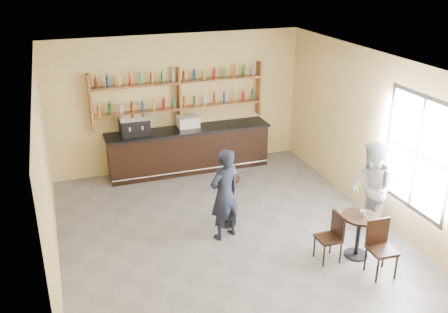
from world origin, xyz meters
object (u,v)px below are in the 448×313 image
object	(u,v)px
espresso_machine	(134,125)
pedestal_table	(227,201)
man_main	(224,195)
chair_south	(382,250)
patron_second	(371,189)
bar_counter	(189,150)
pastry_case	(188,123)
cafe_table	(358,236)
chair_west	(328,238)

from	to	relation	value
espresso_machine	pedestal_table	bearing A→B (deg)	-67.75
man_main	chair_south	distance (m)	2.82
man_main	patron_second	size ratio (longest dim) A/B	0.97
man_main	chair_south	xyz separation A→B (m)	(2.00, -1.95, -0.40)
bar_counter	pastry_case	size ratio (longest dim) A/B	7.82
bar_counter	cafe_table	distance (m)	4.83
bar_counter	man_main	xyz separation A→B (m)	(-0.21, -3.16, 0.34)
man_main	cafe_table	xyz separation A→B (m)	(1.95, -1.35, -0.48)
bar_counter	pedestal_table	distance (m)	2.75
chair_west	chair_south	xyz separation A→B (m)	(0.60, -0.65, 0.03)
bar_counter	chair_west	world-z (taller)	bar_counter
cafe_table	bar_counter	bearing A→B (deg)	111.05
pastry_case	espresso_machine	bearing A→B (deg)	-177.87
pastry_case	man_main	bearing A→B (deg)	-91.67
espresso_machine	cafe_table	world-z (taller)	espresso_machine
bar_counter	pedestal_table	xyz separation A→B (m)	(-0.02, -2.75, -0.03)
espresso_machine	chair_west	world-z (taller)	espresso_machine
man_main	chair_west	size ratio (longest dim) A/B	1.99
cafe_table	patron_second	bearing A→B (deg)	45.17
espresso_machine	chair_south	size ratio (longest dim) A/B	0.69
man_main	chair_west	xyz separation A→B (m)	(1.40, -1.30, -0.43)
bar_counter	chair_south	bearing A→B (deg)	-70.74
espresso_machine	man_main	bearing A→B (deg)	-73.73
cafe_table	man_main	bearing A→B (deg)	145.32
pastry_case	patron_second	world-z (taller)	patron_second
pastry_case	patron_second	bearing A→B (deg)	-56.60
bar_counter	pastry_case	xyz separation A→B (m)	(-0.00, 0.00, 0.67)
bar_counter	cafe_table	size ratio (longest dim) A/B	4.97
chair_south	man_main	bearing A→B (deg)	137.66
cafe_table	patron_second	world-z (taller)	patron_second
espresso_machine	pastry_case	distance (m)	1.25
chair_south	patron_second	world-z (taller)	patron_second
espresso_machine	pastry_case	xyz separation A→B (m)	(1.24, 0.00, -0.08)
pastry_case	chair_west	bearing A→B (deg)	-72.95
patron_second	bar_counter	bearing A→B (deg)	-138.07
man_main	chair_west	world-z (taller)	man_main
pastry_case	chair_west	size ratio (longest dim) A/B	0.57
pedestal_table	patron_second	distance (m)	2.66
man_main	patron_second	xyz separation A→B (m)	(2.57, -0.72, 0.02)
man_main	espresso_machine	bearing A→B (deg)	-92.37
cafe_table	pastry_case	bearing A→B (deg)	111.09
pastry_case	man_main	distance (m)	3.18
pastry_case	pedestal_table	size ratio (longest dim) A/B	0.50
pedestal_table	man_main	distance (m)	0.59
espresso_machine	man_main	world-z (taller)	man_main
espresso_machine	pedestal_table	xyz separation A→B (m)	(1.23, -2.75, -0.79)
espresso_machine	cafe_table	bearing A→B (deg)	-58.37
patron_second	chair_west	bearing A→B (deg)	-53.18
pedestal_table	cafe_table	xyz separation A→B (m)	(1.75, -1.76, -0.10)
espresso_machine	chair_west	bearing A→B (deg)	-63.24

